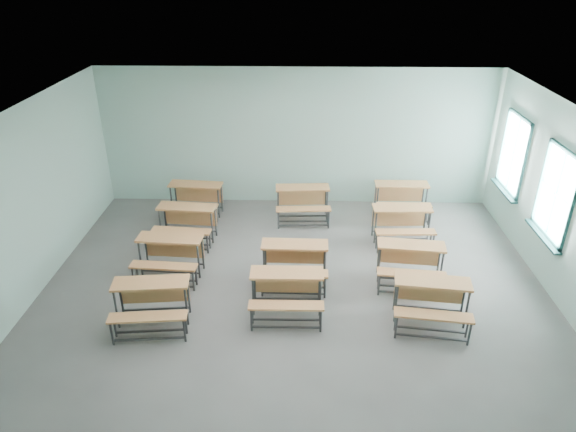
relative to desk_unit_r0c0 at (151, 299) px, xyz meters
name	(u,v)px	position (x,y,z in m)	size (l,w,h in m)	color
room	(299,216)	(2.33, 0.80, 1.10)	(9.04, 8.04, 3.24)	slate
desk_unit_r0c0	(151,299)	(0.00, 0.00, 0.00)	(1.27, 0.91, 0.75)	#C17B45
desk_unit_r0c1	(287,288)	(2.14, 0.34, 0.00)	(1.20, 0.81, 0.75)	#C17B45
desk_unit_r0c2	(432,297)	(4.45, 0.16, 0.00)	(1.28, 0.94, 0.75)	#C17B45
desk_unit_r1c0	(169,252)	(-0.05, 1.44, 0.00)	(1.24, 0.88, 0.75)	#C17B45
desk_unit_r1c1	(294,258)	(2.25, 1.27, 0.00)	(1.21, 0.82, 0.75)	#C17B45
desk_unit_r1c2	(411,259)	(4.32, 1.31, 0.00)	(1.27, 0.92, 0.75)	#C17B45
desk_unit_r2c0	(186,219)	(-0.01, 2.75, 0.00)	(1.25, 0.90, 0.75)	#C17B45
desk_unit_r2c2	(402,220)	(4.43, 2.82, 0.00)	(1.22, 0.84, 0.75)	#C17B45
desk_unit_r3c0	(195,195)	(-0.05, 3.91, 0.00)	(1.26, 0.90, 0.75)	#C17B45
desk_unit_r3c1	(303,199)	(2.39, 3.80, 0.00)	(1.24, 0.86, 0.75)	#C17B45
desk_unit_r3c2	(402,195)	(4.63, 4.05, 0.00)	(1.19, 0.80, 0.75)	#C17B45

